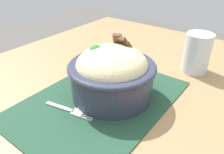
{
  "coord_description": "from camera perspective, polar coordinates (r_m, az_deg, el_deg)",
  "views": [
    {
      "loc": [
        0.34,
        0.28,
        1.04
      ],
      "look_at": [
        -0.01,
        0.02,
        0.78
      ],
      "focal_mm": 35.4,
      "sensor_mm": 36.0,
      "label": 1
    }
  ],
  "objects": [
    {
      "name": "table",
      "position": [
        0.58,
        -1.99,
        -9.99
      ],
      "size": [
        1.15,
        0.88,
        0.73
      ],
      "color": "#99754C",
      "rests_on": "ground_plane"
    },
    {
      "name": "placemat",
      "position": [
        0.52,
        -3.1,
        -5.92
      ],
      "size": [
        0.4,
        0.29,
        0.0
      ],
      "primitive_type": "cube",
      "rotation": [
        0.0,
        0.0,
        0.0
      ],
      "color": "#1E422D",
      "rests_on": "table"
    },
    {
      "name": "bowl",
      "position": [
        0.51,
        -0.04,
        1.11
      ],
      "size": [
        0.2,
        0.2,
        0.14
      ],
      "color": "#2D3347",
      "rests_on": "placemat"
    },
    {
      "name": "fork",
      "position": [
        0.49,
        -10.44,
        -8.57
      ],
      "size": [
        0.04,
        0.12,
        0.0
      ],
      "color": "#BABABA",
      "rests_on": "placemat"
    },
    {
      "name": "drinking_glass",
      "position": [
        0.67,
        20.98,
        5.26
      ],
      "size": [
        0.07,
        0.07,
        0.11
      ],
      "color": "silver",
      "rests_on": "table"
    }
  ]
}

